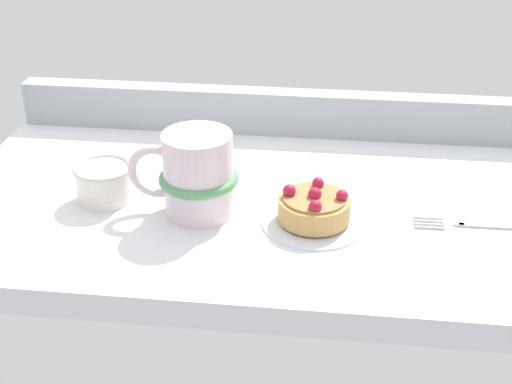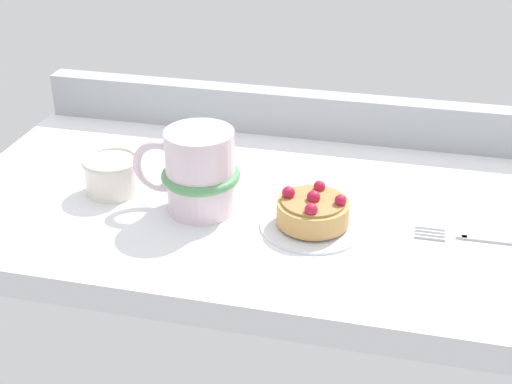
{
  "view_description": "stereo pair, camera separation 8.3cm",
  "coord_description": "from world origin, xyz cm",
  "px_view_note": "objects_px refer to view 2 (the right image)",
  "views": [
    {
      "loc": [
        6.56,
        -77.69,
        43.65
      ],
      "look_at": [
        -2.15,
        -4.95,
        3.46
      ],
      "focal_mm": 50.18,
      "sensor_mm": 36.0,
      "label": 1
    },
    {
      "loc": [
        14.77,
        -76.23,
        43.65
      ],
      "look_at": [
        -2.15,
        -4.95,
        3.46
      ],
      "focal_mm": 50.18,
      "sensor_mm": 36.0,
      "label": 2
    }
  ],
  "objects_px": {
    "raspberry_tart": "(313,210)",
    "coffee_mug": "(198,172)",
    "dessert_fork": "(491,239)",
    "dessert_plate": "(312,224)",
    "sugar_bowl": "(112,174)"
  },
  "relations": [
    {
      "from": "dessert_fork",
      "to": "sugar_bowl",
      "type": "relative_size",
      "value": 2.41
    },
    {
      "from": "coffee_mug",
      "to": "dessert_fork",
      "type": "relative_size",
      "value": 0.76
    },
    {
      "from": "coffee_mug",
      "to": "dessert_fork",
      "type": "height_order",
      "value": "coffee_mug"
    },
    {
      "from": "coffee_mug",
      "to": "sugar_bowl",
      "type": "height_order",
      "value": "coffee_mug"
    },
    {
      "from": "dessert_fork",
      "to": "sugar_bowl",
      "type": "height_order",
      "value": "sugar_bowl"
    },
    {
      "from": "sugar_bowl",
      "to": "coffee_mug",
      "type": "bearing_deg",
      "value": -8.16
    },
    {
      "from": "raspberry_tart",
      "to": "coffee_mug",
      "type": "xyz_separation_m",
      "value": [
        -0.14,
        0.01,
        0.03
      ]
    },
    {
      "from": "raspberry_tart",
      "to": "dessert_plate",
      "type": "bearing_deg",
      "value": 69.23
    },
    {
      "from": "raspberry_tart",
      "to": "dessert_fork",
      "type": "xyz_separation_m",
      "value": [
        0.2,
        0.01,
        -0.02
      ]
    },
    {
      "from": "coffee_mug",
      "to": "dessert_fork",
      "type": "bearing_deg",
      "value": 0.8
    },
    {
      "from": "raspberry_tart",
      "to": "coffee_mug",
      "type": "bearing_deg",
      "value": 176.08
    },
    {
      "from": "dessert_fork",
      "to": "sugar_bowl",
      "type": "distance_m",
      "value": 0.46
    },
    {
      "from": "dessert_plate",
      "to": "coffee_mug",
      "type": "bearing_deg",
      "value": 176.11
    },
    {
      "from": "dessert_plate",
      "to": "raspberry_tart",
      "type": "xyz_separation_m",
      "value": [
        -0.0,
        -0.0,
        0.02
      ]
    },
    {
      "from": "dessert_plate",
      "to": "dessert_fork",
      "type": "height_order",
      "value": "same"
    }
  ]
}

